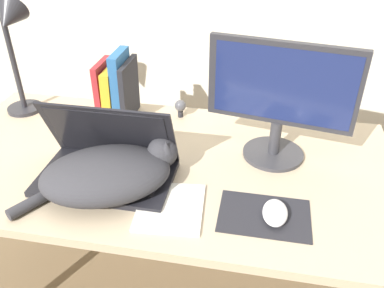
{
  "coord_description": "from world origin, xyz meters",
  "views": [
    {
      "loc": [
        0.3,
        -0.65,
        1.49
      ],
      "look_at": [
        0.11,
        0.34,
        0.85
      ],
      "focal_mm": 38.0,
      "sensor_mm": 36.0,
      "label": 1
    }
  ],
  "objects_px": {
    "external_monitor": "(280,97)",
    "cat": "(109,173)",
    "desk_lamp": "(12,39)",
    "webcam": "(179,106)",
    "notepad": "(170,207)",
    "book_row": "(117,89)",
    "computer_mouse": "(275,213)",
    "laptop": "(107,164)"
  },
  "relations": [
    {
      "from": "external_monitor",
      "to": "notepad",
      "type": "distance_m",
      "value": 0.46
    },
    {
      "from": "desk_lamp",
      "to": "notepad",
      "type": "height_order",
      "value": "desk_lamp"
    },
    {
      "from": "cat",
      "to": "webcam",
      "type": "height_order",
      "value": "cat"
    },
    {
      "from": "book_row",
      "to": "notepad",
      "type": "relative_size",
      "value": 1.17
    },
    {
      "from": "notepad",
      "to": "desk_lamp",
      "type": "bearing_deg",
      "value": 147.1
    },
    {
      "from": "desk_lamp",
      "to": "webcam",
      "type": "xyz_separation_m",
      "value": [
        0.57,
        0.09,
        -0.25
      ]
    },
    {
      "from": "external_monitor",
      "to": "desk_lamp",
      "type": "relative_size",
      "value": 1.0
    },
    {
      "from": "computer_mouse",
      "to": "external_monitor",
      "type": "bearing_deg",
      "value": 91.97
    },
    {
      "from": "external_monitor",
      "to": "notepad",
      "type": "xyz_separation_m",
      "value": [
        -0.27,
        -0.31,
        -0.21
      ]
    },
    {
      "from": "laptop",
      "to": "notepad",
      "type": "xyz_separation_m",
      "value": [
        0.22,
        -0.11,
        -0.04
      ]
    },
    {
      "from": "computer_mouse",
      "to": "notepad",
      "type": "distance_m",
      "value": 0.28
    },
    {
      "from": "desk_lamp",
      "to": "webcam",
      "type": "height_order",
      "value": "desk_lamp"
    },
    {
      "from": "notepad",
      "to": "webcam",
      "type": "relative_size",
      "value": 3.19
    },
    {
      "from": "external_monitor",
      "to": "book_row",
      "type": "distance_m",
      "value": 0.61
    },
    {
      "from": "computer_mouse",
      "to": "desk_lamp",
      "type": "relative_size",
      "value": 0.24
    },
    {
      "from": "external_monitor",
      "to": "cat",
      "type": "bearing_deg",
      "value": -149.63
    },
    {
      "from": "cat",
      "to": "book_row",
      "type": "xyz_separation_m",
      "value": [
        -0.12,
        0.43,
        0.05
      ]
    },
    {
      "from": "cat",
      "to": "notepad",
      "type": "relative_size",
      "value": 2.04
    },
    {
      "from": "external_monitor",
      "to": "notepad",
      "type": "height_order",
      "value": "external_monitor"
    },
    {
      "from": "cat",
      "to": "webcam",
      "type": "bearing_deg",
      "value": 77.89
    },
    {
      "from": "computer_mouse",
      "to": "webcam",
      "type": "xyz_separation_m",
      "value": [
        -0.37,
        0.5,
        0.02
      ]
    },
    {
      "from": "computer_mouse",
      "to": "book_row",
      "type": "xyz_separation_m",
      "value": [
        -0.59,
        0.46,
        0.09
      ]
    },
    {
      "from": "computer_mouse",
      "to": "notepad",
      "type": "xyz_separation_m",
      "value": [
        -0.28,
        -0.01,
        -0.02
      ]
    },
    {
      "from": "cat",
      "to": "computer_mouse",
      "type": "distance_m",
      "value": 0.47
    },
    {
      "from": "external_monitor",
      "to": "book_row",
      "type": "xyz_separation_m",
      "value": [
        -0.58,
        0.16,
        -0.1
      ]
    },
    {
      "from": "laptop",
      "to": "webcam",
      "type": "distance_m",
      "value": 0.43
    },
    {
      "from": "desk_lamp",
      "to": "laptop",
      "type": "bearing_deg",
      "value": -35.86
    },
    {
      "from": "book_row",
      "to": "webcam",
      "type": "bearing_deg",
      "value": 8.81
    },
    {
      "from": "computer_mouse",
      "to": "book_row",
      "type": "relative_size",
      "value": 0.41
    },
    {
      "from": "external_monitor",
      "to": "desk_lamp",
      "type": "height_order",
      "value": "desk_lamp"
    },
    {
      "from": "external_monitor",
      "to": "webcam",
      "type": "xyz_separation_m",
      "value": [
        -0.36,
        0.2,
        -0.17
      ]
    },
    {
      "from": "computer_mouse",
      "to": "desk_lamp",
      "type": "bearing_deg",
      "value": 156.32
    },
    {
      "from": "book_row",
      "to": "desk_lamp",
      "type": "relative_size",
      "value": 0.57
    },
    {
      "from": "book_row",
      "to": "laptop",
      "type": "bearing_deg",
      "value": -75.67
    },
    {
      "from": "laptop",
      "to": "webcam",
      "type": "height_order",
      "value": "laptop"
    },
    {
      "from": "cat",
      "to": "book_row",
      "type": "height_order",
      "value": "book_row"
    },
    {
      "from": "cat",
      "to": "external_monitor",
      "type": "relative_size",
      "value": 1.0
    },
    {
      "from": "computer_mouse",
      "to": "webcam",
      "type": "bearing_deg",
      "value": 126.28
    },
    {
      "from": "notepad",
      "to": "laptop",
      "type": "bearing_deg",
      "value": 153.75
    },
    {
      "from": "laptop",
      "to": "webcam",
      "type": "xyz_separation_m",
      "value": [
        0.13,
        0.41,
        -0.0
      ]
    },
    {
      "from": "cat",
      "to": "book_row",
      "type": "relative_size",
      "value": 1.75
    },
    {
      "from": "laptop",
      "to": "notepad",
      "type": "bearing_deg",
      "value": -26.25
    }
  ]
}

